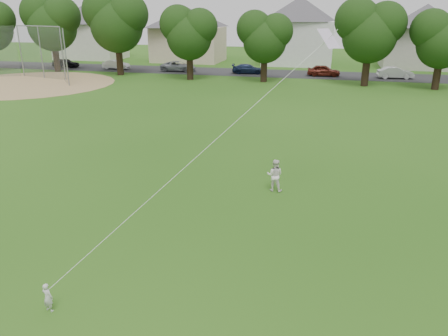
% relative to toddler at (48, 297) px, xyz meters
% --- Properties ---
extents(ground, '(160.00, 160.00, 0.00)m').
position_rel_toddler_xyz_m(ground, '(1.76, 3.43, -0.41)').
color(ground, '#234F12').
rests_on(ground, ground).
extents(street, '(90.00, 7.00, 0.01)m').
position_rel_toddler_xyz_m(street, '(1.76, 45.43, -0.41)').
color(street, '#2D2D30').
rests_on(street, ground).
extents(dirt_infield, '(18.00, 18.00, 0.02)m').
position_rel_toddler_xyz_m(dirt_infield, '(-24.24, 31.43, -0.40)').
color(dirt_infield, '#9E7F51').
rests_on(dirt_infield, ground).
extents(toddler, '(0.33, 0.24, 0.82)m').
position_rel_toddler_xyz_m(toddler, '(0.00, 0.00, 0.00)').
color(toddler, silver).
rests_on(toddler, ground).
extents(older_boy, '(0.71, 0.56, 1.41)m').
position_rel_toddler_xyz_m(older_boy, '(4.60, 9.30, 0.29)').
color(older_boy, white).
rests_on(older_boy, ground).
extents(kite, '(3.70, 4.87, 12.22)m').
position_rel_toddler_xyz_m(kite, '(3.20, 4.34, 3.06)').
color(kite, silver).
rests_on(kite, ground).
extents(baseball_backstop, '(12.37, 4.79, 5.59)m').
position_rel_toddler_xyz_m(baseball_backstop, '(-25.04, 34.88, 2.38)').
color(baseball_backstop, gray).
rests_on(baseball_backstop, ground).
extents(tree_row, '(83.10, 7.94, 10.72)m').
position_rel_toddler_xyz_m(tree_row, '(3.94, 39.48, 5.65)').
color(tree_row, black).
rests_on(tree_row, ground).
extents(parked_cars, '(70.69, 2.23, 1.29)m').
position_rel_toddler_xyz_m(parked_cars, '(7.21, 44.43, 0.21)').
color(parked_cars, black).
rests_on(parked_cars, ground).
extents(house_row, '(77.20, 14.17, 10.53)m').
position_rel_toddler_xyz_m(house_row, '(0.37, 55.43, 4.50)').
color(house_row, silver).
rests_on(house_row, ground).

